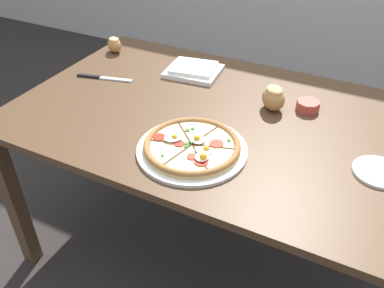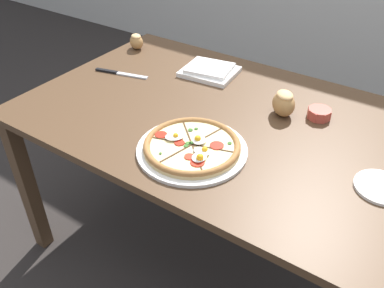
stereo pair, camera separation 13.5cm
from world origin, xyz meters
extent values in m
plane|color=#2D2826|center=(0.00, 0.00, 0.00)|extent=(12.00, 12.00, 0.00)
cube|color=#513823|center=(0.00, 0.00, 0.75)|extent=(1.60, 1.00, 0.03)
cube|color=#513823|center=(-0.75, -0.45, 0.37)|extent=(0.06, 0.06, 0.73)
cube|color=#513823|center=(-0.75, 0.45, 0.37)|extent=(0.06, 0.06, 0.73)
cylinder|color=white|center=(0.01, -0.26, 0.77)|extent=(0.37, 0.37, 0.01)
cylinder|color=#DBB775|center=(0.01, -0.26, 0.78)|extent=(0.33, 0.33, 0.01)
cylinder|color=beige|center=(0.01, -0.26, 0.79)|extent=(0.29, 0.29, 0.00)
torus|color=#A36B38|center=(0.01, -0.26, 0.79)|extent=(0.33, 0.33, 0.02)
cube|color=#472D19|center=(0.08, -0.23, 0.79)|extent=(0.14, 0.05, 0.00)
cube|color=#472D19|center=(0.02, -0.18, 0.79)|extent=(0.04, 0.14, 0.00)
cube|color=#472D19|center=(-0.05, -0.21, 0.79)|extent=(0.11, 0.10, 0.00)
cube|color=#472D19|center=(-0.06, -0.28, 0.79)|extent=(0.14, 0.05, 0.00)
cube|color=#472D19|center=(-0.01, -0.33, 0.79)|extent=(0.04, 0.14, 0.00)
cube|color=#472D19|center=(0.06, -0.30, 0.79)|extent=(0.11, 0.10, 0.00)
cylinder|color=red|center=(0.04, -0.32, 0.79)|extent=(0.03, 0.03, 0.00)
cylinder|color=red|center=(-0.11, -0.27, 0.79)|extent=(0.04, 0.04, 0.00)
cylinder|color=red|center=(0.08, -0.21, 0.79)|extent=(0.05, 0.05, 0.00)
cylinder|color=red|center=(-0.03, -0.27, 0.79)|extent=(0.03, 0.03, 0.00)
cylinder|color=red|center=(0.07, -0.32, 0.79)|extent=(0.05, 0.05, 0.00)
ellipsoid|color=white|center=(0.06, -0.28, 0.80)|extent=(0.06, 0.04, 0.01)
sphere|color=#F4AD1E|center=(0.06, -0.27, 0.80)|extent=(0.02, 0.02, 0.02)
ellipsoid|color=white|center=(-0.06, -0.26, 0.80)|extent=(0.08, 0.08, 0.01)
sphere|color=#F4AD1E|center=(-0.06, -0.26, 0.80)|extent=(0.02, 0.02, 0.02)
ellipsoid|color=white|center=(0.07, -0.31, 0.80)|extent=(0.05, 0.06, 0.01)
sphere|color=#F4AD1E|center=(0.08, -0.31, 0.81)|extent=(0.02, 0.02, 0.02)
ellipsoid|color=white|center=(0.02, -0.23, 0.80)|extent=(0.05, 0.06, 0.01)
sphere|color=#F4AD1E|center=(0.01, -0.23, 0.81)|extent=(0.02, 0.02, 0.02)
cylinder|color=#2D5B1E|center=(-0.06, -0.23, 0.79)|extent=(0.01, 0.01, 0.00)
cylinder|color=#386B23|center=(0.00, -0.25, 0.79)|extent=(0.01, 0.01, 0.00)
cylinder|color=#386B23|center=(-0.01, -0.26, 0.79)|extent=(0.02, 0.02, 0.00)
cylinder|color=#2D5B1E|center=(-0.05, -0.19, 0.79)|extent=(0.02, 0.02, 0.00)
cylinder|color=#2D5B1E|center=(-0.05, -0.35, 0.79)|extent=(0.01, 0.01, 0.00)
cylinder|color=#2D5B1E|center=(0.11, -0.18, 0.79)|extent=(0.01, 0.01, 0.00)
cylinder|color=#2D5B1E|center=(-0.01, -0.27, 0.79)|extent=(0.02, 0.02, 0.00)
cylinder|color=#2D5B1E|center=(-0.03, -0.17, 0.79)|extent=(0.01, 0.01, 0.00)
cylinder|color=#386B23|center=(0.00, -0.26, 0.79)|extent=(0.01, 0.01, 0.00)
cylinder|color=#C64C3D|center=(0.29, 0.18, 0.78)|extent=(0.08, 0.08, 0.04)
cylinder|color=#AD1423|center=(0.29, 0.18, 0.79)|extent=(0.07, 0.07, 0.02)
cylinder|color=#C64C3D|center=(0.33, 0.18, 0.78)|extent=(0.01, 0.01, 0.04)
cylinder|color=#C64C3D|center=(0.32, 0.21, 0.78)|extent=(0.01, 0.01, 0.04)
cylinder|color=#C64C3D|center=(0.29, 0.23, 0.78)|extent=(0.01, 0.01, 0.04)
cylinder|color=#C64C3D|center=(0.26, 0.21, 0.78)|extent=(0.01, 0.01, 0.04)
cylinder|color=#C64C3D|center=(0.24, 0.18, 0.78)|extent=(0.01, 0.01, 0.04)
cylinder|color=#C64C3D|center=(0.26, 0.15, 0.78)|extent=(0.01, 0.01, 0.04)
cylinder|color=#C64C3D|center=(0.29, 0.14, 0.78)|extent=(0.01, 0.01, 0.04)
cylinder|color=#C64C3D|center=(0.32, 0.15, 0.78)|extent=(0.01, 0.01, 0.04)
cube|color=white|center=(-0.25, 0.27, 0.77)|extent=(0.25, 0.22, 0.02)
cube|color=white|center=(-0.25, 0.27, 0.79)|extent=(0.22, 0.19, 0.02)
ellipsoid|color=#B27F47|center=(0.16, 0.13, 0.81)|extent=(0.13, 0.13, 0.09)
ellipsoid|color=#EAB775|center=(0.16, 0.13, 0.85)|extent=(0.09, 0.10, 0.03)
ellipsoid|color=#B27F47|center=(-0.71, 0.31, 0.80)|extent=(0.10, 0.09, 0.07)
ellipsoid|color=#EAB775|center=(-0.71, 0.31, 0.83)|extent=(0.07, 0.07, 0.02)
cube|color=silver|center=(-0.53, 0.06, 0.77)|extent=(0.15, 0.06, 0.01)
cube|color=black|center=(-0.65, 0.03, 0.77)|extent=(0.11, 0.04, 0.01)
cylinder|color=white|center=(0.58, -0.09, 0.77)|extent=(0.16, 0.16, 0.01)
camera|label=1|loc=(0.50, -1.23, 1.59)|focal=38.00mm
camera|label=2|loc=(0.61, -1.16, 1.59)|focal=38.00mm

